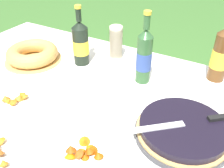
{
  "coord_description": "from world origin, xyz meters",
  "views": [
    {
      "loc": [
        0.61,
        -0.71,
        1.35
      ],
      "look_at": [
        0.15,
        0.08,
        0.74
      ],
      "focal_mm": 40.0,
      "sensor_mm": 36.0,
      "label": 1
    }
  ],
  "objects_px": {
    "berry_tart": "(182,130)",
    "cup_stack": "(116,43)",
    "snack_plate_near": "(20,100)",
    "snack_plate_left": "(0,153)",
    "cider_bottle_green": "(144,56)",
    "cider_bottle_amber": "(221,55)",
    "serving_knife": "(191,122)",
    "juice_bottle_red": "(81,43)",
    "snack_plate_right": "(86,154)",
    "bundt_cake": "(32,54)"
  },
  "relations": [
    {
      "from": "berry_tart",
      "to": "cup_stack",
      "type": "xyz_separation_m",
      "value": [
        -0.51,
        0.42,
        0.07
      ]
    },
    {
      "from": "snack_plate_near",
      "to": "snack_plate_left",
      "type": "xyz_separation_m",
      "value": [
        0.17,
        -0.24,
        0.0
      ]
    },
    {
      "from": "cider_bottle_green",
      "to": "cider_bottle_amber",
      "type": "bearing_deg",
      "value": 32.76
    },
    {
      "from": "berry_tart",
      "to": "serving_knife",
      "type": "distance_m",
      "value": 0.05
    },
    {
      "from": "juice_bottle_red",
      "to": "cider_bottle_green",
      "type": "bearing_deg",
      "value": 0.1
    },
    {
      "from": "cider_bottle_green",
      "to": "cider_bottle_amber",
      "type": "distance_m",
      "value": 0.37
    },
    {
      "from": "cider_bottle_green",
      "to": "cider_bottle_amber",
      "type": "relative_size",
      "value": 0.99
    },
    {
      "from": "juice_bottle_red",
      "to": "snack_plate_right",
      "type": "xyz_separation_m",
      "value": [
        0.39,
        -0.53,
        -0.11
      ]
    },
    {
      "from": "cup_stack",
      "to": "snack_plate_right",
      "type": "bearing_deg",
      "value": -68.85
    },
    {
      "from": "serving_knife",
      "to": "juice_bottle_red",
      "type": "bearing_deg",
      "value": -61.86
    },
    {
      "from": "snack_plate_left",
      "to": "snack_plate_near",
      "type": "bearing_deg",
      "value": 124.55
    },
    {
      "from": "bundt_cake",
      "to": "cider_bottle_green",
      "type": "distance_m",
      "value": 0.64
    },
    {
      "from": "cider_bottle_green",
      "to": "snack_plate_near",
      "type": "relative_size",
      "value": 1.47
    },
    {
      "from": "serving_knife",
      "to": "juice_bottle_red",
      "type": "height_order",
      "value": "juice_bottle_red"
    },
    {
      "from": "cup_stack",
      "to": "juice_bottle_red",
      "type": "xyz_separation_m",
      "value": [
        -0.13,
        -0.15,
        0.02
      ]
    },
    {
      "from": "cider_bottle_amber",
      "to": "snack_plate_left",
      "type": "xyz_separation_m",
      "value": [
        -0.54,
        -0.87,
        -0.12
      ]
    },
    {
      "from": "juice_bottle_red",
      "to": "snack_plate_right",
      "type": "distance_m",
      "value": 0.67
    },
    {
      "from": "cup_stack",
      "to": "juice_bottle_red",
      "type": "distance_m",
      "value": 0.2
    },
    {
      "from": "serving_knife",
      "to": "cider_bottle_amber",
      "type": "xyz_separation_m",
      "value": [
        0.01,
        0.45,
        0.07
      ]
    },
    {
      "from": "bundt_cake",
      "to": "juice_bottle_red",
      "type": "distance_m",
      "value": 0.29
    },
    {
      "from": "serving_knife",
      "to": "juice_bottle_red",
      "type": "xyz_separation_m",
      "value": [
        -0.67,
        0.25,
        0.06
      ]
    },
    {
      "from": "bundt_cake",
      "to": "cider_bottle_green",
      "type": "height_order",
      "value": "cider_bottle_green"
    },
    {
      "from": "bundt_cake",
      "to": "cider_bottle_amber",
      "type": "distance_m",
      "value": 0.98
    },
    {
      "from": "snack_plate_near",
      "to": "snack_plate_left",
      "type": "distance_m",
      "value": 0.3
    },
    {
      "from": "berry_tart",
      "to": "cider_bottle_amber",
      "type": "xyz_separation_m",
      "value": [
        0.03,
        0.47,
        0.11
      ]
    },
    {
      "from": "cider_bottle_amber",
      "to": "snack_plate_near",
      "type": "bearing_deg",
      "value": -138.49
    },
    {
      "from": "cup_stack",
      "to": "serving_knife",
      "type": "bearing_deg",
      "value": -36.8
    },
    {
      "from": "serving_knife",
      "to": "snack_plate_right",
      "type": "xyz_separation_m",
      "value": [
        -0.27,
        -0.27,
        -0.05
      ]
    },
    {
      "from": "berry_tart",
      "to": "snack_plate_near",
      "type": "bearing_deg",
      "value": -167.29
    },
    {
      "from": "bundt_cake",
      "to": "snack_plate_left",
      "type": "bearing_deg",
      "value": -54.75
    },
    {
      "from": "cider_bottle_amber",
      "to": "snack_plate_near",
      "type": "distance_m",
      "value": 0.95
    },
    {
      "from": "cup_stack",
      "to": "snack_plate_near",
      "type": "height_order",
      "value": "cup_stack"
    },
    {
      "from": "berry_tart",
      "to": "juice_bottle_red",
      "type": "distance_m",
      "value": 0.7
    },
    {
      "from": "snack_plate_right",
      "to": "cup_stack",
      "type": "bearing_deg",
      "value": 111.15
    },
    {
      "from": "cup_stack",
      "to": "snack_plate_near",
      "type": "relative_size",
      "value": 0.8
    },
    {
      "from": "cup_stack",
      "to": "snack_plate_left",
      "type": "relative_size",
      "value": 0.83
    },
    {
      "from": "bundt_cake",
      "to": "juice_bottle_red",
      "type": "bearing_deg",
      "value": 24.22
    },
    {
      "from": "serving_knife",
      "to": "juice_bottle_red",
      "type": "relative_size",
      "value": 0.93
    },
    {
      "from": "cider_bottle_amber",
      "to": "snack_plate_left",
      "type": "height_order",
      "value": "cider_bottle_amber"
    },
    {
      "from": "cider_bottle_green",
      "to": "snack_plate_left",
      "type": "distance_m",
      "value": 0.72
    },
    {
      "from": "juice_bottle_red",
      "to": "snack_plate_near",
      "type": "relative_size",
      "value": 1.34
    },
    {
      "from": "cider_bottle_green",
      "to": "juice_bottle_red",
      "type": "height_order",
      "value": "cider_bottle_green"
    },
    {
      "from": "cider_bottle_green",
      "to": "snack_plate_right",
      "type": "distance_m",
      "value": 0.54
    },
    {
      "from": "juice_bottle_red",
      "to": "snack_plate_near",
      "type": "bearing_deg",
      "value": -94.15
    },
    {
      "from": "cider_bottle_amber",
      "to": "juice_bottle_red",
      "type": "xyz_separation_m",
      "value": [
        -0.67,
        -0.2,
        -0.02
      ]
    },
    {
      "from": "berry_tart",
      "to": "cider_bottle_green",
      "type": "bearing_deg",
      "value": 135.8
    },
    {
      "from": "juice_bottle_red",
      "to": "snack_plate_near",
      "type": "height_order",
      "value": "juice_bottle_red"
    },
    {
      "from": "cup_stack",
      "to": "snack_plate_right",
      "type": "height_order",
      "value": "cup_stack"
    },
    {
      "from": "cup_stack",
      "to": "cider_bottle_green",
      "type": "height_order",
      "value": "cider_bottle_green"
    },
    {
      "from": "bundt_cake",
      "to": "juice_bottle_red",
      "type": "xyz_separation_m",
      "value": [
        0.25,
        0.11,
        0.08
      ]
    }
  ]
}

